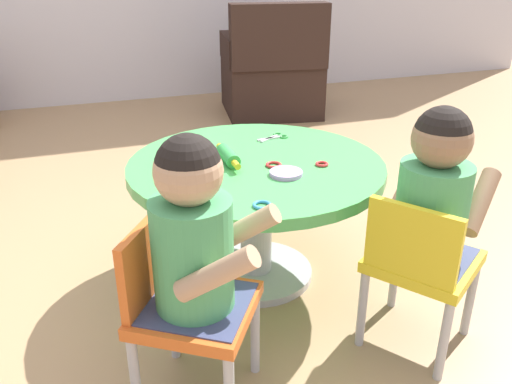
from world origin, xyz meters
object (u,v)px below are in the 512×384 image
craft_scissors (276,137)px  armchair_dark (272,74)px  seated_child_left (194,233)px  rolling_pin (228,156)px  seated_child_right (434,192)px  child_chair_left (184,305)px  craft_table (256,189)px  child_chair_right (420,264)px

craft_scissors → armchair_dark: bearing=69.4°
seated_child_left → rolling_pin: bearing=65.4°
seated_child_right → child_chair_left: bearing=179.0°
child_chair_left → seated_child_left: bearing=-33.9°
rolling_pin → craft_scissors: size_ratio=1.62×
child_chair_left → rolling_pin: child_chair_left is taller
craft_table → seated_child_left: seated_child_left is taller
seated_child_right → rolling_pin: (-0.46, 0.56, -0.03)m
craft_table → craft_scissors: craft_scissors is taller
craft_table → rolling_pin: 0.17m
child_chair_left → seated_child_right: size_ratio=1.05×
craft_table → child_chair_right: size_ratio=1.73×
craft_table → seated_child_right: size_ratio=1.82×
craft_scissors → child_chair_left: bearing=-126.6°
craft_table → seated_child_left: 0.66m
craft_table → seated_child_right: (0.37, -0.53, 0.16)m
craft_table → armchair_dark: 2.32m
seated_child_left → craft_scissors: size_ratio=3.58×
craft_table → child_chair_left: child_chair_left is taller
seated_child_left → seated_child_right: 0.72m
seated_child_right → craft_scissors: seated_child_right is taller
child_chair_left → craft_scissors: 0.95m
seated_child_right → armchair_dark: (0.52, 2.68, -0.22)m
child_chair_left → rolling_pin: 0.65m
seated_child_left → seated_child_right: size_ratio=1.00×
child_chair_right → seated_child_right: 0.23m
child_chair_left → child_chair_right: 0.72m
child_chair_right → craft_scissors: child_chair_right is taller
seated_child_left → rolling_pin: (0.26, 0.56, -0.03)m
craft_scissors → seated_child_left: bearing=-124.1°
child_chair_left → rolling_pin: size_ratio=2.33×
child_chair_left → child_chair_right: bearing=-2.9°
seated_child_right → craft_table: bearing=124.8°
craft_table → seated_child_right: bearing=-55.2°
seated_child_right → rolling_pin: size_ratio=2.22×
seated_child_left → armchair_dark: bearing=65.2°
child_chair_right → armchair_dark: size_ratio=0.63×
craft_table → child_chair_left: bearing=-126.9°
seated_child_right → craft_scissors: bearing=104.8°
child_chair_left → seated_child_left: 0.23m
child_chair_left → seated_child_left: seated_child_left is taller
child_chair_right → rolling_pin: bearing=126.7°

